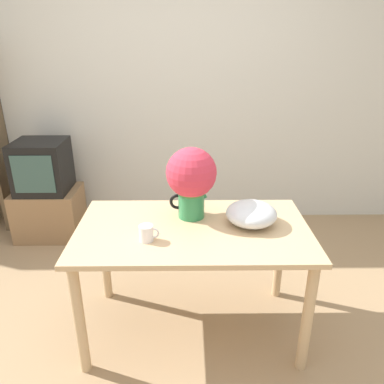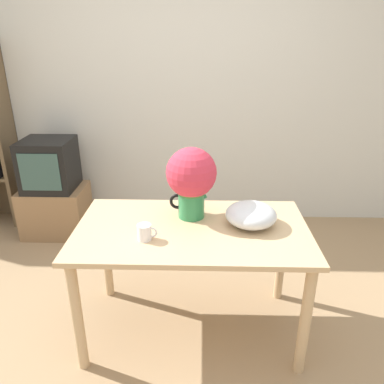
{
  "view_description": "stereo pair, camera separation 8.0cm",
  "coord_description": "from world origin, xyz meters",
  "px_view_note": "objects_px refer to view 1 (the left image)",
  "views": [
    {
      "loc": [
        0.09,
        -1.73,
        1.76
      ],
      "look_at": [
        0.11,
        0.32,
        0.89
      ],
      "focal_mm": 35.0,
      "sensor_mm": 36.0,
      "label": 1
    },
    {
      "loc": [
        0.17,
        -1.73,
        1.76
      ],
      "look_at": [
        0.11,
        0.32,
        0.89
      ],
      "focal_mm": 35.0,
      "sensor_mm": 36.0,
      "label": 2
    }
  ],
  "objects_px": {
    "coffee_mug": "(147,233)",
    "tv_set": "(42,166)",
    "flower_vase": "(191,178)",
    "white_bowl": "(251,214)"
  },
  "relations": [
    {
      "from": "coffee_mug",
      "to": "tv_set",
      "type": "relative_size",
      "value": 0.24
    },
    {
      "from": "flower_vase",
      "to": "coffee_mug",
      "type": "bearing_deg",
      "value": -130.05
    },
    {
      "from": "white_bowl",
      "to": "tv_set",
      "type": "bearing_deg",
      "value": 144.14
    },
    {
      "from": "flower_vase",
      "to": "coffee_mug",
      "type": "xyz_separation_m",
      "value": [
        -0.24,
        -0.29,
        -0.2
      ]
    },
    {
      "from": "white_bowl",
      "to": "tv_set",
      "type": "height_order",
      "value": "tv_set"
    },
    {
      "from": "coffee_mug",
      "to": "tv_set",
      "type": "height_order",
      "value": "tv_set"
    },
    {
      "from": "tv_set",
      "to": "flower_vase",
      "type": "bearing_deg",
      "value": -39.95
    },
    {
      "from": "coffee_mug",
      "to": "white_bowl",
      "type": "relative_size",
      "value": 0.37
    },
    {
      "from": "flower_vase",
      "to": "tv_set",
      "type": "xyz_separation_m",
      "value": [
        -1.31,
        1.1,
        -0.3
      ]
    },
    {
      "from": "white_bowl",
      "to": "flower_vase",
      "type": "bearing_deg",
      "value": 163.79
    }
  ]
}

